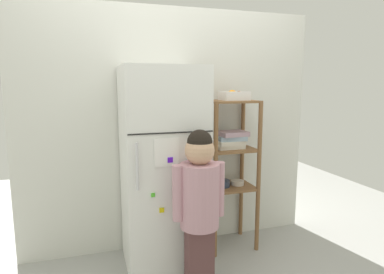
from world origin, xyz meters
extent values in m
plane|color=#999993|center=(0.00, 0.00, 0.00)|extent=(6.00, 6.00, 0.00)
cube|color=silver|center=(0.00, 0.34, 1.03)|extent=(2.56, 0.03, 2.05)
cube|color=white|center=(-0.15, 0.02, 0.78)|extent=(0.60, 0.58, 1.55)
cube|color=black|center=(-0.15, -0.27, 1.10)|extent=(0.59, 0.01, 0.01)
cylinder|color=silver|center=(-0.40, -0.29, 0.88)|extent=(0.02, 0.02, 0.32)
cube|color=white|center=(-0.19, -0.27, 0.96)|extent=(0.17, 0.01, 0.20)
cube|color=purple|center=(-0.07, -0.27, 0.45)|extent=(0.03, 0.02, 0.03)
cube|color=#4CC72D|center=(-0.29, -0.27, 0.67)|extent=(0.03, 0.01, 0.03)
cube|color=#5418D3|center=(-0.17, -0.27, 0.91)|extent=(0.04, 0.01, 0.04)
cube|color=#C019EA|center=(-0.07, -0.27, 0.61)|extent=(0.04, 0.01, 0.04)
cube|color=yellow|center=(-0.23, -0.27, 0.56)|extent=(0.03, 0.01, 0.03)
cube|color=brown|center=(0.00, -0.40, 0.23)|extent=(0.18, 0.12, 0.46)
cylinder|color=#BF8C99|center=(0.00, -0.40, 0.68)|extent=(0.26, 0.26, 0.44)
sphere|color=#BF8C99|center=(0.00, -0.32, 0.89)|extent=(0.12, 0.12, 0.12)
sphere|color=tan|center=(0.00, -0.40, 0.99)|extent=(0.20, 0.20, 0.20)
sphere|color=black|center=(0.00, -0.40, 1.05)|extent=(0.17, 0.17, 0.17)
cylinder|color=#BF8C99|center=(-0.15, -0.40, 0.71)|extent=(0.07, 0.07, 0.37)
cylinder|color=#BF8C99|center=(0.14, -0.40, 0.71)|extent=(0.07, 0.07, 0.37)
cylinder|color=brown|center=(0.26, -0.03, 0.64)|extent=(0.04, 0.04, 1.29)
cylinder|color=brown|center=(0.65, -0.03, 0.64)|extent=(0.04, 0.04, 1.29)
cylinder|color=brown|center=(0.26, 0.29, 0.64)|extent=(0.04, 0.04, 1.29)
cylinder|color=brown|center=(0.65, 0.29, 0.64)|extent=(0.04, 0.04, 1.29)
cube|color=brown|center=(0.46, 0.13, 1.28)|extent=(0.41, 0.34, 0.02)
cube|color=brown|center=(0.46, 0.13, 0.87)|extent=(0.41, 0.34, 0.02)
cube|color=brown|center=(0.46, 0.13, 0.54)|extent=(0.41, 0.34, 0.02)
cube|color=silver|center=(0.44, 0.14, 0.90)|extent=(0.24, 0.20, 0.03)
cube|color=silver|center=(0.45, 0.14, 0.93)|extent=(0.24, 0.21, 0.04)
cube|color=#99B2C6|center=(0.47, 0.14, 0.97)|extent=(0.25, 0.21, 0.04)
cube|color=#B293A3|center=(0.48, 0.13, 1.01)|extent=(0.25, 0.21, 0.04)
cylinder|color=#2D384C|center=(0.38, 0.13, 0.57)|extent=(0.14, 0.14, 0.06)
cylinder|color=beige|center=(0.53, 0.13, 0.57)|extent=(0.12, 0.12, 0.04)
cube|color=white|center=(0.49, 0.14, 1.29)|extent=(0.22, 0.19, 0.01)
cube|color=white|center=(0.49, 0.05, 1.32)|extent=(0.22, 0.01, 0.07)
cube|color=white|center=(0.49, 0.23, 1.32)|extent=(0.22, 0.01, 0.07)
cube|color=white|center=(0.38, 0.14, 1.32)|extent=(0.01, 0.19, 0.07)
cube|color=white|center=(0.60, 0.14, 1.32)|extent=(0.01, 0.19, 0.07)
sphere|color=maroon|center=(0.52, 0.12, 1.33)|extent=(0.07, 0.07, 0.07)
sphere|color=#AC382A|center=(0.46, 0.12, 1.33)|extent=(0.06, 0.06, 0.06)
sphere|color=#A42409|center=(0.52, 0.15, 1.32)|extent=(0.06, 0.06, 0.06)
sphere|color=orange|center=(0.48, 0.17, 1.33)|extent=(0.08, 0.08, 0.08)
camera|label=1|loc=(-0.69, -2.41, 1.42)|focal=30.92mm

